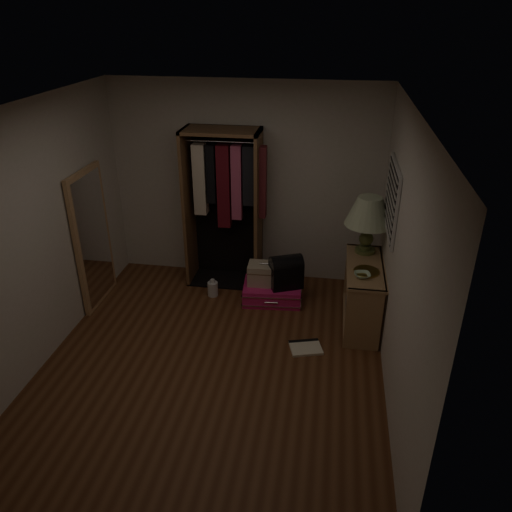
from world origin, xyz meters
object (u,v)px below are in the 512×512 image
(floor_mirror, at_px, (93,239))
(train_case, at_px, (264,274))
(console_bookshelf, at_px, (362,292))
(black_bag, at_px, (286,271))
(pink_suitcase, at_px, (272,292))
(white_jug, at_px, (213,289))
(table_lamp, at_px, (369,212))
(open_wardrobe, at_px, (225,195))

(floor_mirror, bearing_deg, train_case, 9.56)
(console_bookshelf, distance_m, black_bag, 0.96)
(pink_suitcase, bearing_deg, white_jug, 176.81)
(black_bag, xyz_separation_m, table_lamp, (0.92, 0.05, 0.81))
(white_jug, bearing_deg, console_bookshelf, -8.51)
(train_case, bearing_deg, white_jug, -179.55)
(open_wardrobe, height_order, white_jug, open_wardrobe)
(black_bag, height_order, white_jug, black_bag)
(console_bookshelf, bearing_deg, black_bag, 163.42)
(floor_mirror, distance_m, black_bag, 2.37)
(train_case, bearing_deg, open_wardrobe, 140.64)
(train_case, relative_size, white_jug, 1.74)
(open_wardrobe, xyz_separation_m, white_jug, (-0.10, -0.45, -1.12))
(train_case, relative_size, table_lamp, 0.59)
(train_case, distance_m, white_jug, 0.71)
(black_bag, bearing_deg, table_lamp, -20.44)
(table_lamp, bearing_deg, black_bag, -176.80)
(open_wardrobe, bearing_deg, white_jug, -102.38)
(open_wardrobe, xyz_separation_m, floor_mirror, (-1.48, -0.77, -0.37))
(floor_mirror, bearing_deg, table_lamp, 6.38)
(white_jug, bearing_deg, train_case, 2.45)
(train_case, bearing_deg, console_bookshelf, -16.32)
(table_lamp, bearing_deg, pink_suitcase, -178.73)
(pink_suitcase, height_order, black_bag, black_bag)
(black_bag, xyz_separation_m, white_jug, (-0.94, 0.00, -0.34))
(table_lamp, bearing_deg, open_wardrobe, 166.99)
(pink_suitcase, xyz_separation_m, white_jug, (-0.77, -0.02, -0.01))
(floor_mirror, xyz_separation_m, table_lamp, (3.24, 0.36, 0.40))
(open_wardrobe, distance_m, train_case, 1.11)
(floor_mirror, distance_m, white_jug, 1.60)
(open_wardrobe, relative_size, white_jug, 8.81)
(console_bookshelf, xyz_separation_m, open_wardrobe, (-1.76, 0.73, 0.82))
(pink_suitcase, bearing_deg, train_case, 172.45)
(pink_suitcase, distance_m, white_jug, 0.77)
(console_bookshelf, height_order, black_bag, console_bookshelf)
(floor_mirror, relative_size, white_jug, 7.30)
(table_lamp, xyz_separation_m, white_jug, (-1.86, -0.05, -1.15))
(console_bookshelf, height_order, open_wardrobe, open_wardrobe)
(open_wardrobe, distance_m, pink_suitcase, 1.36)
(pink_suitcase, height_order, white_jug, white_jug)
(floor_mirror, xyz_separation_m, white_jug, (1.38, 0.32, -0.75))
(pink_suitcase, distance_m, train_case, 0.27)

